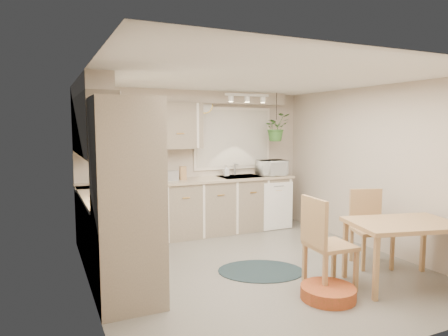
{
  "coord_description": "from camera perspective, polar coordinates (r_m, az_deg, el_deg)",
  "views": [
    {
      "loc": [
        -2.44,
        -4.35,
        1.82
      ],
      "look_at": [
        -0.18,
        0.55,
        1.25
      ],
      "focal_mm": 32.0,
      "sensor_mm": 36.0,
      "label": 1
    }
  ],
  "objects": [
    {
      "name": "dining_table",
      "position": [
        5.09,
        24.07,
        -11.08
      ],
      "size": [
        1.33,
        1.04,
        0.74
      ],
      "primitive_type": "cube",
      "rotation": [
        0.0,
        0.0,
        -0.24
      ],
      "color": "tan",
      "rests_on": "floor"
    },
    {
      "name": "window_blinds",
      "position": [
        7.15,
        1.33,
        4.26
      ],
      "size": [
        1.4,
        0.02,
        1.0
      ],
      "primitive_type": "cube",
      "color": "beige",
      "rests_on": "wall_back"
    },
    {
      "name": "toaster",
      "position": [
        6.5,
        -7.81,
        -1.11
      ],
      "size": [
        0.29,
        0.21,
        0.16
      ],
      "primitive_type": "cube",
      "rotation": [
        0.0,
        0.0,
        0.23
      ],
      "color": "#ACAFB4",
      "rests_on": "counter_back"
    },
    {
      "name": "wall_left",
      "position": [
        4.42,
        -18.76,
        -2.38
      ],
      "size": [
        0.04,
        4.2,
        2.4
      ],
      "primitive_type": "cube",
      "color": "#BAAB9A",
      "rests_on": "floor"
    },
    {
      "name": "counter_left",
      "position": [
        5.35,
        -16.35,
        -3.91
      ],
      "size": [
        0.64,
        1.89,
        0.04
      ],
      "primitive_type": "cube",
      "color": "tan",
      "rests_on": "base_cab_left"
    },
    {
      "name": "chair_left",
      "position": [
        4.69,
        14.95,
        -10.27
      ],
      "size": [
        0.52,
        0.52,
        1.04
      ],
      "primitive_type": "cube",
      "rotation": [
        0.0,
        0.0,
        -1.64
      ],
      "color": "tan",
      "rests_on": "floor"
    },
    {
      "name": "upper_cab_left",
      "position": [
        5.38,
        -18.27,
        5.77
      ],
      "size": [
        0.35,
        2.0,
        0.75
      ],
      "primitive_type": "cube",
      "color": "gray",
      "rests_on": "wall_left"
    },
    {
      "name": "pet_bed",
      "position": [
        4.55,
        14.63,
        -16.86
      ],
      "size": [
        0.76,
        0.76,
        0.13
      ],
      "primitive_type": "cylinder",
      "rotation": [
        0.0,
        0.0,
        0.41
      ],
      "color": "#BA3E25",
      "rests_on": "floor"
    },
    {
      "name": "wall_clock",
      "position": [
        6.93,
        -2.8,
        8.99
      ],
      "size": [
        0.3,
        0.03,
        0.3
      ],
      "primitive_type": "cylinder",
      "rotation": [
        1.57,
        0.0,
        0.0
      ],
      "color": "gold",
      "rests_on": "wall_back"
    },
    {
      "name": "window_frame",
      "position": [
        7.16,
        1.29,
        4.26
      ],
      "size": [
        1.5,
        0.02,
        1.1
      ],
      "primitive_type": "cube",
      "color": "silver",
      "rests_on": "wall_back"
    },
    {
      "name": "oven_stack",
      "position": [
        4.12,
        -13.62,
        -4.93
      ],
      "size": [
        0.65,
        0.65,
        2.1
      ],
      "primitive_type": "cube",
      "color": "gray",
      "rests_on": "floor"
    },
    {
      "name": "coffee_maker",
      "position": [
        6.32,
        -13.05,
        -0.54
      ],
      "size": [
        0.24,
        0.28,
        0.35
      ],
      "primitive_type": "cube",
      "rotation": [
        0.0,
        0.0,
        -0.21
      ],
      "color": "black",
      "rests_on": "counter_back"
    },
    {
      "name": "wall_oven_face",
      "position": [
        4.19,
        -9.32,
        -4.65
      ],
      "size": [
        0.02,
        0.56,
        0.58
      ],
      "primitive_type": "cube",
      "color": "white",
      "rests_on": "oven_stack"
    },
    {
      "name": "braided_rug",
      "position": [
        5.2,
        5.28,
        -14.42
      ],
      "size": [
        1.32,
        1.19,
        0.01
      ],
      "primitive_type": "ellipsoid",
      "rotation": [
        0.0,
        0.0,
        -0.43
      ],
      "color": "black",
      "rests_on": "floor"
    },
    {
      "name": "range_hood",
      "position": [
        4.73,
        -15.62,
        0.69
      ],
      "size": [
        0.4,
        0.6,
        0.14
      ],
      "primitive_type": "cube",
      "color": "white",
      "rests_on": "upper_cab_left"
    },
    {
      "name": "track_light_bar",
      "position": [
        6.7,
        3.33,
        10.38
      ],
      "size": [
        0.8,
        0.04,
        0.04
      ],
      "primitive_type": "cube",
      "color": "white",
      "rests_on": "ceiling"
    },
    {
      "name": "hanging_plant",
      "position": [
        7.15,
        7.46,
        5.34
      ],
      "size": [
        0.45,
        0.5,
        0.38
      ],
      "primitive_type": "imported",
      "rotation": [
        0.0,
        0.0,
        -0.02
      ],
      "color": "#396F2C",
      "rests_on": "ceiling"
    },
    {
      "name": "wall_back",
      "position": [
        6.92,
        -4.0,
        0.87
      ],
      "size": [
        4.0,
        0.04,
        2.4
      ],
      "primitive_type": "cube",
      "color": "#BAAB9A",
      "rests_on": "floor"
    },
    {
      "name": "sink",
      "position": [
        6.97,
        2.29,
        -1.57
      ],
      "size": [
        0.7,
        0.48,
        0.1
      ],
      "primitive_type": "cube",
      "color": "#ACAFB4",
      "rests_on": "counter_back"
    },
    {
      "name": "base_cab_back",
      "position": [
        6.69,
        -4.65,
        -5.82
      ],
      "size": [
        3.6,
        0.6,
        0.9
      ],
      "primitive_type": "cube",
      "color": "gray",
      "rests_on": "floor"
    },
    {
      "name": "microwave",
      "position": [
        7.14,
        6.81,
        0.26
      ],
      "size": [
        0.52,
        0.31,
        0.34
      ],
      "primitive_type": "imported",
      "rotation": [
        0.0,
        0.0,
        -0.07
      ],
      "color": "white",
      "rests_on": "counter_back"
    },
    {
      "name": "soffit_back",
      "position": [
        6.7,
        -5.23,
        10.1
      ],
      "size": [
        3.6,
        0.3,
        0.2
      ],
      "primitive_type": "cube",
      "color": "#BAAB9A",
      "rests_on": "wall_back"
    },
    {
      "name": "wall_right",
      "position": [
        6.25,
        20.74,
        -0.07
      ],
      "size": [
        0.04,
        4.2,
        2.4
      ],
      "primitive_type": "cube",
      "color": "#BAAB9A",
      "rests_on": "floor"
    },
    {
      "name": "floor",
      "position": [
        5.31,
        4.42,
        -14.04
      ],
      "size": [
        4.2,
        4.2,
        0.0
      ],
      "primitive_type": "plane",
      "color": "slate",
      "rests_on": "ground"
    },
    {
      "name": "chair_back",
      "position": [
        5.59,
        20.36,
        -8.12
      ],
      "size": [
        0.59,
        0.59,
        0.98
      ],
      "primitive_type": "cube",
      "rotation": [
        0.0,
        0.0,
        2.8
      ],
      "color": "tan",
      "rests_on": "floor"
    },
    {
      "name": "counter_back",
      "position": [
        6.6,
        -4.65,
        -1.84
      ],
      "size": [
        3.64,
        0.64,
        0.04
      ],
      "primitive_type": "cube",
      "color": "tan",
      "rests_on": "base_cab_back"
    },
    {
      "name": "ceiling",
      "position": [
        5.02,
        4.65,
        12.63
      ],
      "size": [
        4.2,
        4.2,
        0.0
      ],
      "primitive_type": "plane",
      "color": "silver",
      "rests_on": "wall_back"
    },
    {
      "name": "base_cab_left",
      "position": [
        5.45,
        -16.31,
        -8.78
      ],
      "size": [
        0.6,
        1.85,
        0.9
      ],
      "primitive_type": "cube",
      "color": "gray",
      "rests_on": "floor"
    },
    {
      "name": "knife_block",
      "position": [
        6.6,
        -5.89,
        -0.71
      ],
      "size": [
        0.11,
        0.11,
        0.22
      ],
      "primitive_type": "cube",
      "rotation": [
        0.0,
        0.0,
        -0.13
      ],
      "color": "tan",
      "rests_on": "counter_back"
    },
    {
      "name": "soffit_left",
      "position": [
        5.4,
        -18.7,
        10.8
      ],
      "size": [
        0.3,
        2.0,
        0.2
      ],
      "primitive_type": "cube",
      "color": "#BAAB9A",
      "rests_on": "wall_left"
    },
    {
      "name": "wall_front",
      "position": [
        3.38,
        22.29,
        -5.03
      ],
      "size": [
        4.0,
        0.04,
        2.4
      ],
      "primitive_type": "cube",
      "color": "#BAAB9A",
      "rests_on": "floor"
    },
    {
      "name": "dishwasher_front",
      "position": [
        7.08,
        7.78,
        -5.4
      ],
      "size": [
        0.58,
        0.02,
        0.83
      ],
      "primitive_type": "cube",
      "color": "white",
      "rests_on": "base_cab_back"
    },
    {
      "name": "upper_cab_back",
      "position": [
        6.44,
        -11.87,
        5.94
      ],
      "size": [
        2.0,
        0.35,
        0.75
      ],
      "primitive_type": "cube",
      "color": "gray",
      "rests_on": "wall_back"
    },
    {
      "name": "soap_bottle",
      "position": [
        7.0,
        0.26,
        -0.81
      ],
      "size": [
        0.09,
        0.2,
        0.09
      ],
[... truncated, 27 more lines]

